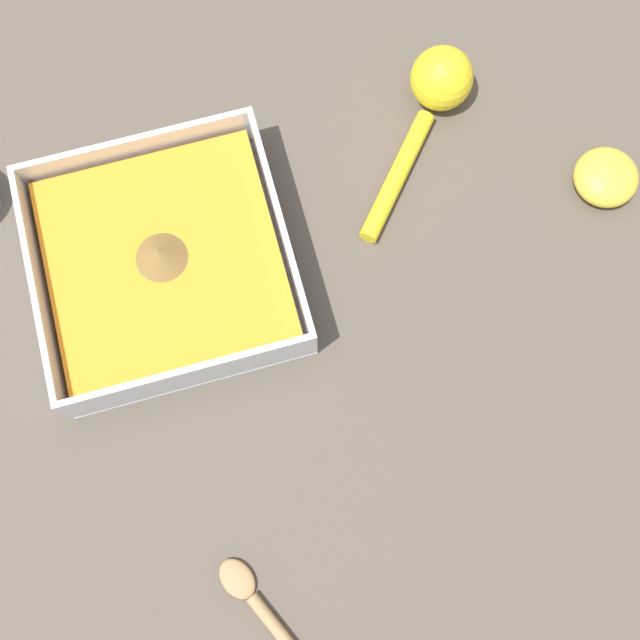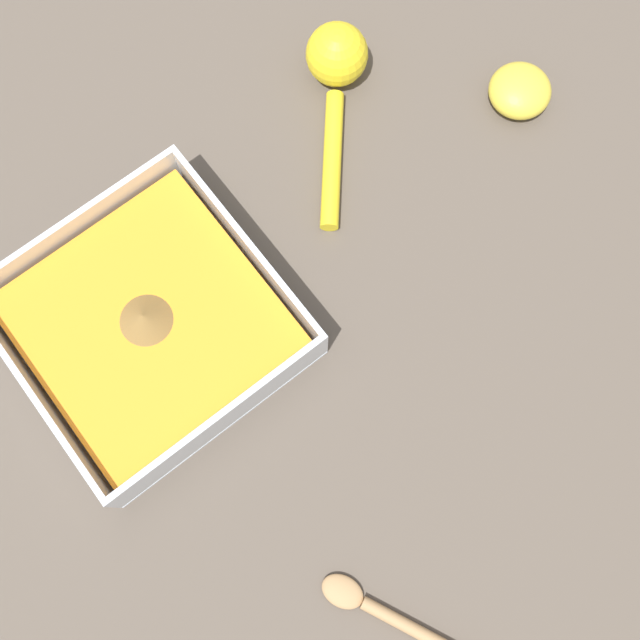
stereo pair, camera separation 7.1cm
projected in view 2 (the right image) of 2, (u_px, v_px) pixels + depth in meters
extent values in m
plane|color=brown|center=(140.00, 318.00, 0.75)|extent=(4.00, 4.00, 0.00)
cube|color=silver|center=(156.00, 331.00, 0.74)|extent=(0.24, 0.24, 0.01)
cube|color=silver|center=(221.00, 421.00, 0.69)|extent=(0.24, 0.01, 0.06)
cube|color=silver|center=(80.00, 230.00, 0.73)|extent=(0.24, 0.01, 0.06)
cube|color=silver|center=(42.00, 398.00, 0.69)|extent=(0.01, 0.23, 0.06)
cube|color=silver|center=(249.00, 250.00, 0.73)|extent=(0.01, 0.23, 0.06)
cube|color=orange|center=(151.00, 325.00, 0.72)|extent=(0.22, 0.22, 0.04)
cone|color=brown|center=(144.00, 318.00, 0.70)|extent=(0.05, 0.05, 0.02)
sphere|color=yellow|center=(337.00, 54.00, 0.79)|extent=(0.07, 0.07, 0.07)
cylinder|color=yellow|center=(332.00, 160.00, 0.79)|extent=(0.11, 0.13, 0.02)
ellipsoid|color=yellow|center=(520.00, 91.00, 0.80)|extent=(0.07, 0.07, 0.04)
ellipsoid|color=tan|center=(343.00, 591.00, 0.68)|extent=(0.04, 0.05, 0.01)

